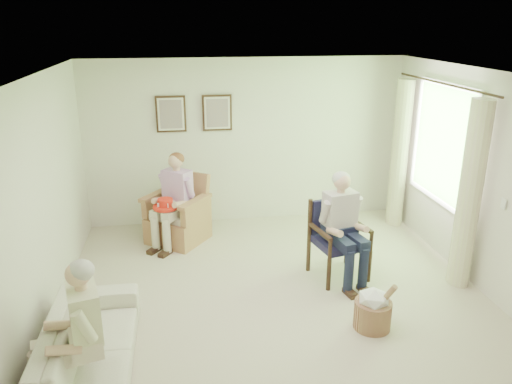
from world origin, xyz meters
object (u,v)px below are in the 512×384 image
at_px(wood_armchair, 337,235).
at_px(person_wicker, 176,194).
at_px(person_dark, 343,220).
at_px(person_sofa, 80,325).
at_px(hatbox, 373,309).
at_px(wicker_armchair, 178,220).
at_px(red_hat, 165,205).
at_px(sofa, 89,349).

height_order(wood_armchair, person_wicker, person_wicker).
bearing_deg(person_dark, person_sofa, -162.64).
relative_size(person_wicker, hatbox, 2.27).
height_order(wood_armchair, person_dark, person_dark).
height_order(person_sofa, hatbox, person_sofa).
bearing_deg(wicker_armchair, red_hat, -81.74).
distance_m(person_wicker, red_hat, 0.24).
relative_size(wicker_armchair, red_hat, 2.82).
bearing_deg(hatbox, person_dark, 90.89).
relative_size(wood_armchair, hatbox, 1.66).
height_order(wood_armchair, red_hat, wood_armchair).
bearing_deg(sofa, hatbox, -83.64).
bearing_deg(person_sofa, wicker_armchair, 150.69).
bearing_deg(wicker_armchair, person_dark, -0.82).
relative_size(wood_armchair, person_wicker, 0.73).
bearing_deg(person_sofa, red_hat, 152.18).
height_order(sofa, person_dark, person_dark).
bearing_deg(person_sofa, wood_armchair, 107.61).
bearing_deg(hatbox, wicker_armchair, 127.94).
relative_size(person_sofa, hatbox, 2.12).
height_order(sofa, red_hat, red_hat).
distance_m(wood_armchair, sofa, 3.25).
distance_m(wicker_armchair, hatbox, 3.31).
relative_size(person_sofa, red_hat, 3.54).
height_order(person_dark, hatbox, person_dark).
height_order(wicker_armchair, red_hat, wicker_armchair).
relative_size(sofa, person_dark, 1.42).
xyz_separation_m(wood_armchair, hatbox, (0.02, -1.24, -0.30)).
distance_m(sofa, person_dark, 3.21).
bearing_deg(wicker_armchair, hatbox, -15.73).
relative_size(wood_armchair, sofa, 0.50).
bearing_deg(red_hat, person_wicker, 45.59).
distance_m(person_dark, red_hat, 2.50).
xyz_separation_m(wicker_armchair, person_sofa, (-0.82, -3.17, 0.38)).
bearing_deg(red_hat, wood_armchair, -26.41).
relative_size(person_wicker, person_dark, 0.97).
height_order(person_wicker, person_dark, person_dark).
relative_size(person_dark, red_hat, 3.90).
relative_size(sofa, person_sofa, 1.57).
xyz_separation_m(person_sofa, hatbox, (2.86, 0.56, -0.47)).
distance_m(sofa, hatbox, 2.87).
xyz_separation_m(sofa, person_wicker, (0.82, 2.80, 0.49)).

